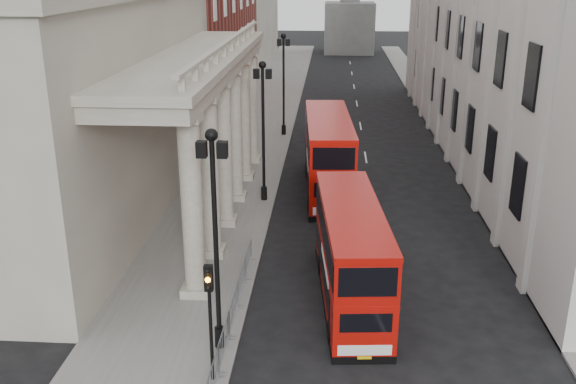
% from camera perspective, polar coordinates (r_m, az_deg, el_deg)
% --- Properties ---
extents(sidewalk_west, '(6.00, 140.00, 0.12)m').
position_cam_1_polar(sidewalk_west, '(48.70, -3.73, 3.38)').
color(sidewalk_west, slate).
rests_on(sidewalk_west, ground).
extents(sidewalk_east, '(3.00, 140.00, 0.12)m').
position_cam_1_polar(sidewalk_east, '(49.34, 15.66, 2.90)').
color(sidewalk_east, slate).
rests_on(sidewalk_east, ground).
extents(kerb, '(0.20, 140.00, 0.14)m').
position_cam_1_polar(kerb, '(48.40, -0.26, 3.33)').
color(kerb, slate).
rests_on(kerb, ground).
extents(portico_building, '(9.00, 28.00, 12.00)m').
position_cam_1_polar(portico_building, '(37.81, -17.79, 7.08)').
color(portico_building, gray).
rests_on(portico_building, ground).
extents(lamp_post_south, '(1.05, 0.44, 8.32)m').
position_cam_1_polar(lamp_post_south, '(22.46, -6.49, -3.14)').
color(lamp_post_south, black).
rests_on(lamp_post_south, sidewalk_west).
extents(lamp_post_mid, '(1.05, 0.44, 8.32)m').
position_cam_1_polar(lamp_post_mid, '(37.58, -2.22, 6.22)').
color(lamp_post_mid, black).
rests_on(lamp_post_mid, sidewalk_west).
extents(lamp_post_north, '(1.05, 0.44, 8.32)m').
position_cam_1_polar(lamp_post_north, '(53.22, -0.40, 10.15)').
color(lamp_post_north, black).
rests_on(lamp_post_north, sidewalk_west).
extents(traffic_light, '(0.28, 0.33, 4.30)m').
position_cam_1_polar(traffic_light, '(21.44, -7.00, -9.68)').
color(traffic_light, black).
rests_on(traffic_light, sidewalk_west).
extents(crowd_barriers, '(0.50, 18.75, 1.10)m').
position_cam_1_polar(crowd_barriers, '(22.89, -6.24, -14.75)').
color(crowd_barriers, gray).
rests_on(crowd_barriers, sidewalk_west).
extents(bus_near, '(3.18, 9.89, 4.20)m').
position_cam_1_polar(bus_near, '(27.05, 5.62, -5.34)').
color(bus_near, '#AC0D07').
rests_on(bus_near, ground).
extents(bus_far, '(3.29, 11.10, 4.73)m').
position_cam_1_polar(bus_far, '(40.17, 3.59, 3.47)').
color(bus_far, '#B70E08').
rests_on(bus_far, ground).
extents(pedestrian_a, '(0.69, 0.49, 1.77)m').
position_cam_1_polar(pedestrian_a, '(34.31, -8.17, -2.11)').
color(pedestrian_a, black).
rests_on(pedestrian_a, sidewalk_west).
extents(pedestrian_b, '(0.90, 0.72, 1.76)m').
position_cam_1_polar(pedestrian_b, '(37.27, -7.01, -0.30)').
color(pedestrian_b, '#292421').
rests_on(pedestrian_b, sidewalk_west).
extents(pedestrian_c, '(0.82, 0.59, 1.56)m').
position_cam_1_polar(pedestrian_c, '(38.71, -6.61, 0.32)').
color(pedestrian_c, black).
rests_on(pedestrian_c, sidewalk_west).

